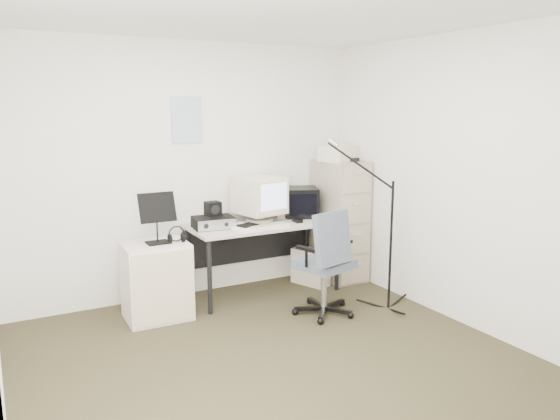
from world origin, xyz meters
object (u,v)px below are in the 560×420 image
desk (263,258)px  side_cart (157,281)px  office_chair (324,262)px  filing_cabinet (339,221)px

desk → side_cart: desk is taller
desk → office_chair: office_chair is taller
office_chair → side_cart: 1.51m
filing_cabinet → office_chair: size_ratio=1.31×
side_cart → filing_cabinet: bearing=6.4°
filing_cabinet → desk: filing_cabinet is taller
filing_cabinet → side_cart: 2.13m
side_cart → office_chair: bearing=-23.5°
filing_cabinet → desk: size_ratio=0.87×
desk → office_chair: bearing=-74.5°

